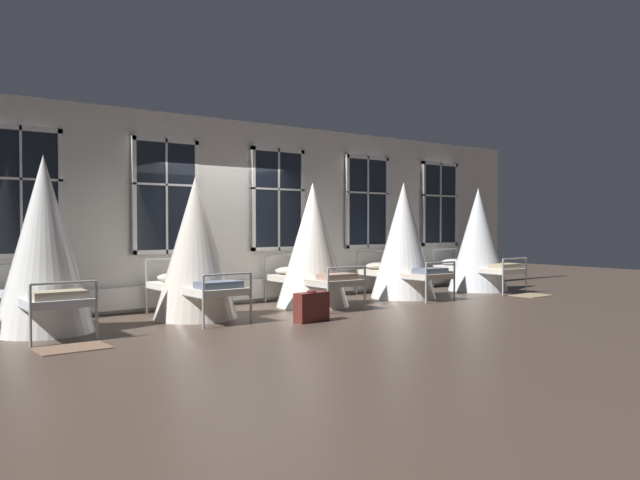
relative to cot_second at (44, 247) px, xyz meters
The scene contains 11 objects.
ground 3.57m from the cot_second, ahead, with size 29.73×29.73×0.00m, color #4C3D33.
back_wall_with_windows 3.62m from the cot_second, 19.87° to the left, with size 15.86×0.10×3.35m, color silver.
window_bank 3.55m from the cot_second, 18.05° to the left, with size 12.56×0.10×2.83m.
cot_second is the anchor object (origin of this frame).
cot_third 2.21m from the cot_second, ahead, with size 1.29×2.00×2.20m.
cot_fourth 4.51m from the cot_second, ahead, with size 1.29×2.01×2.19m.
cot_fifth 6.75m from the cot_second, ahead, with size 1.29×1.99×2.30m.
cot_sixth 9.02m from the cot_second, ahead, with size 1.29×2.01×2.26m.
rug_second 1.78m from the cot_second, 91.65° to the right, with size 0.80×0.56×0.01m, color brown.
rug_sixth 9.23m from the cot_second, ahead, with size 0.80×0.56×0.01m, color #8E7A5B.
suitcase_dark 3.81m from the cot_second, 22.74° to the right, with size 0.58×0.27×0.47m.
Camera 1 is at (-5.61, -9.03, 1.45)m, focal length 35.68 mm.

